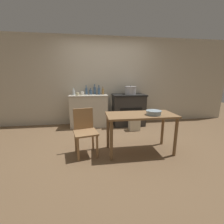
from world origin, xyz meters
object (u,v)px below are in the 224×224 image
cup_mid_right (82,93)px  cup_right (77,94)px  chair (85,130)px  bottle_far_left (103,91)px  mixing_bowl_large (154,112)px  bottle_center (86,91)px  work_table (140,120)px  bottle_center_right (74,92)px  bottle_mid_left (99,91)px  bottle_center_left (95,90)px  flour_sack (134,124)px  stove (128,110)px  stock_pot (130,90)px  bottle_left (91,92)px

cup_mid_right → cup_right: size_ratio=1.08×
chair → bottle_far_left: (0.48, 1.70, 0.54)m
mixing_bowl_large → bottle_center: 2.30m
work_table → bottle_center: size_ratio=4.72×
bottle_far_left → bottle_center_right: (-0.82, -0.01, -0.01)m
bottle_mid_left → bottle_center_left: 0.15m
flour_sack → cup_right: (-1.49, 0.45, 0.78)m
mixing_bowl_large → stove: bearing=89.8°
bottle_center_right → cup_mid_right: size_ratio=2.04×
cup_mid_right → stove: bearing=0.3°
stove → bottle_center: bearing=173.0°
stock_pot → cup_right: size_ratio=3.67×
stove → bottle_center_right: 1.66m
stove → stock_pot: (0.03, -0.05, 0.57)m
bottle_center_left → bottle_center_right: size_ratio=1.48×
chair → cup_mid_right: size_ratio=8.67×
flour_sack → bottle_left: bottle_left is taller
work_table → bottle_center: bearing=118.7°
stock_pot → flour_sack: bearing=-89.6°
flour_sack → cup_mid_right: (-1.36, 0.52, 0.79)m
bottle_far_left → bottle_mid_left: bearing=178.2°
bottle_center_left → cup_right: 0.54m
chair → mixing_bowl_large: size_ratio=3.07×
chair → flour_sack: size_ratio=2.46×
stove → flour_sack: stove is taller
stock_pot → bottle_left: bearing=170.6°
bottle_far_left → bottle_center_left: bearing=158.2°
flour_sack → cup_mid_right: bearing=159.3°
stock_pot → bottle_center: bottle_center is taller
flour_sack → chair: bearing=-139.0°
cup_right → stock_pot: bearing=0.9°
stove → cup_right: bearing=-177.1°
chair → bottle_center: size_ratio=3.16×
bottle_center_right → cup_right: 0.19m
bottle_left → bottle_far_left: bearing=-9.7°
stock_pot → cup_right: 1.49m
work_table → bottle_far_left: size_ratio=5.54×
stove → chair: stove is taller
bottle_mid_left → cup_mid_right: 0.48m
bottle_center_left → bottle_left: bearing=-164.9°
stove → bottle_far_left: (-0.75, 0.08, 0.54)m
chair → bottle_far_left: size_ratio=3.71×
chair → cup_right: size_ratio=9.35×
bottle_far_left → bottle_center: bottle_center is taller
flour_sack → cup_right: cup_right is taller
chair → bottle_mid_left: size_ratio=3.14×
bottle_left → cup_mid_right: bottle_left is taller
work_table → stock_pot: bearing=81.7°
bottle_center → stock_pot: bearing=-9.1°
bottle_mid_left → bottle_center_left: (-0.12, 0.09, 0.01)m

